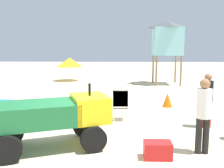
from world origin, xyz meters
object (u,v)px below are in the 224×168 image
at_px(stacked_plastic_chairs, 120,101).
at_px(lifeguard_near_right, 204,111).
at_px(lifeguard_tower, 167,38).
at_px(traffic_cone_near, 167,100).
at_px(surfboard_pile, 0,106).
at_px(lifeguard_near_center, 207,97).
at_px(cooler_box, 158,150).
at_px(beach_umbrella_left, 70,62).
at_px(utility_cart, 56,115).

relative_size(stacked_plastic_chairs, lifeguard_near_right, 0.66).
bearing_deg(lifeguard_tower, traffic_cone_near, -100.01).
distance_m(lifeguard_tower, traffic_cone_near, 7.25).
xyz_separation_m(surfboard_pile, traffic_cone_near, (6.40, 1.04, 0.05)).
bearing_deg(lifeguard_near_center, stacked_plastic_chairs, 167.37).
bearing_deg(cooler_box, beach_umbrella_left, 109.56).
distance_m(beach_umbrella_left, cooler_box, 13.65).
bearing_deg(surfboard_pile, beach_umbrella_left, 85.39).
height_order(stacked_plastic_chairs, lifeguard_tower, lifeguard_tower).
height_order(lifeguard_tower, traffic_cone_near, lifeguard_tower).
bearing_deg(surfboard_pile, lifeguard_near_right, -28.28).
relative_size(lifeguard_tower, traffic_cone_near, 7.31).
bearing_deg(utility_cart, stacked_plastic_chairs, 55.56).
bearing_deg(lifeguard_near_center, lifeguard_near_right, -111.52).
bearing_deg(traffic_cone_near, lifeguard_tower, 79.99).
bearing_deg(lifeguard_near_center, surfboard_pile, 167.62).
bearing_deg(cooler_box, utility_cart, 167.43).
height_order(lifeguard_near_center, lifeguard_near_right, lifeguard_near_right).
height_order(stacked_plastic_chairs, surfboard_pile, stacked_plastic_chairs).
distance_m(surfboard_pile, traffic_cone_near, 6.49).
distance_m(utility_cart, stacked_plastic_chairs, 2.66).
bearing_deg(utility_cart, beach_umbrella_left, 100.38).
relative_size(lifeguard_near_right, traffic_cone_near, 2.95).
xyz_separation_m(surfboard_pile, lifeguard_tower, (7.57, 7.64, 2.82)).
relative_size(utility_cart, traffic_cone_near, 4.91).
relative_size(utility_cart, lifeguard_tower, 0.67).
xyz_separation_m(stacked_plastic_chairs, surfboard_pile, (-4.49, 0.97, -0.41)).
xyz_separation_m(utility_cart, traffic_cone_near, (3.41, 4.21, -0.50)).
xyz_separation_m(utility_cart, stacked_plastic_chairs, (1.51, 2.20, -0.13)).
distance_m(utility_cart, lifeguard_near_right, 3.34).
bearing_deg(utility_cart, lifeguard_near_center, 21.83).
relative_size(utility_cart, cooler_box, 4.77).
relative_size(lifeguard_near_right, beach_umbrella_left, 0.88).
bearing_deg(lifeguard_near_right, cooler_box, -164.38).
distance_m(traffic_cone_near, cooler_box, 4.86).
bearing_deg(utility_cart, lifeguard_tower, 67.05).
xyz_separation_m(stacked_plastic_chairs, lifeguard_near_right, (1.82, -2.42, 0.32)).
xyz_separation_m(traffic_cone_near, cooler_box, (-1.11, -4.72, -0.11)).
distance_m(stacked_plastic_chairs, beach_umbrella_left, 10.81).
distance_m(utility_cart, surfboard_pile, 4.39).
bearing_deg(beach_umbrella_left, stacked_plastic_chairs, -69.60).
bearing_deg(lifeguard_tower, surfboard_pile, -134.72).
bearing_deg(traffic_cone_near, stacked_plastic_chairs, -133.40).
bearing_deg(stacked_plastic_chairs, surfboard_pile, 167.76).
height_order(surfboard_pile, lifeguard_tower, lifeguard_tower).
distance_m(stacked_plastic_chairs, traffic_cone_near, 2.80).
bearing_deg(beach_umbrella_left, cooler_box, -70.44).
height_order(stacked_plastic_chairs, beach_umbrella_left, beach_umbrella_left).
relative_size(traffic_cone_near, cooler_box, 0.97).
height_order(surfboard_pile, cooler_box, surfboard_pile).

